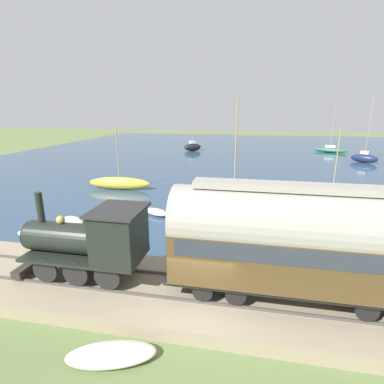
{
  "coord_description": "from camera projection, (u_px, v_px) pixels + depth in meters",
  "views": [
    {
      "loc": [
        -9.49,
        -1.62,
        7.58
      ],
      "look_at": [
        8.34,
        1.92,
        2.52
      ],
      "focal_mm": 28.0,
      "sensor_mm": 36.0,
      "label": 1
    }
  ],
  "objects": [
    {
      "name": "ground_plane",
      "position": [
        199.0,
        317.0,
        11.31
      ],
      "size": [
        200.0,
        200.0,
        0.0
      ],
      "primitive_type": "plane",
      "color": "#607542"
    },
    {
      "name": "harbor_water",
      "position": [
        242.0,
        154.0,
        52.54
      ],
      "size": [
        80.0,
        80.0,
        0.01
      ],
      "color": "#2D4760",
      "rests_on": "ground"
    },
    {
      "name": "rail_embankment",
      "position": [
        203.0,
        296.0,
        12.1
      ],
      "size": [
        4.85,
        56.0,
        0.66
      ],
      "color": "gray",
      "rests_on": "ground"
    },
    {
      "name": "steam_locomotive",
      "position": [
        93.0,
        238.0,
        12.4
      ],
      "size": [
        2.28,
        5.56,
        3.6
      ],
      "color": "black",
      "rests_on": "rail_embankment"
    },
    {
      "name": "passenger_coach",
      "position": [
        301.0,
        239.0,
        10.69
      ],
      "size": [
        2.45,
        9.73,
        4.45
      ],
      "color": "black",
      "rests_on": "rail_embankment"
    },
    {
      "name": "sailboat_teal",
      "position": [
        331.0,
        202.0,
        23.08
      ],
      "size": [
        3.64,
        5.15,
        6.32
      ],
      "rotation": [
        0.0,
        0.0,
        0.5
      ],
      "color": "#1E707A",
      "rests_on": "harbor_water"
    },
    {
      "name": "sailboat_navy",
      "position": [
        364.0,
        158.0,
        43.53
      ],
      "size": [
        3.02,
        3.72,
        9.32
      ],
      "rotation": [
        0.0,
        0.0,
        -0.58
      ],
      "color": "#192347",
      "rests_on": "harbor_water"
    },
    {
      "name": "sailboat_black",
      "position": [
        193.0,
        147.0,
        55.79
      ],
      "size": [
        3.07,
        3.59,
        7.45
      ],
      "rotation": [
        0.0,
        0.0,
        0.57
      ],
      "color": "black",
      "rests_on": "harbor_water"
    },
    {
      "name": "sailboat_green",
      "position": [
        330.0,
        150.0,
        53.62
      ],
      "size": [
        3.48,
        5.71,
        8.9
      ],
      "rotation": [
        0.0,
        0.0,
        -0.42
      ],
      "color": "#236B42",
      "rests_on": "harbor_water"
    },
    {
      "name": "sailboat_white",
      "position": [
        233.0,
        208.0,
        21.82
      ],
      "size": [
        1.59,
        5.57,
        8.24
      ],
      "rotation": [
        0.0,
        0.0,
        -0.02
      ],
      "color": "white",
      "rests_on": "harbor_water"
    },
    {
      "name": "sailboat_yellow",
      "position": [
        120.0,
        183.0,
        29.05
      ],
      "size": [
        1.45,
        6.16,
        5.99
      ],
      "rotation": [
        0.0,
        0.0,
        0.06
      ],
      "color": "gold",
      "rests_on": "harbor_water"
    },
    {
      "name": "rowboat_near_shore",
      "position": [
        157.0,
        212.0,
        22.1
      ],
      "size": [
        1.86,
        2.27,
        0.44
      ],
      "rotation": [
        0.0,
        0.0,
        -0.51
      ],
      "color": "beige",
      "rests_on": "harbor_water"
    },
    {
      "name": "rowboat_far_out",
      "position": [
        326.0,
        230.0,
        19.0
      ],
      "size": [
        2.32,
        2.73,
        0.33
      ],
      "rotation": [
        0.0,
        0.0,
        -0.59
      ],
      "color": "#B7B2A3",
      "rests_on": "harbor_water"
    },
    {
      "name": "rowboat_mid_harbor",
      "position": [
        73.0,
        220.0,
        20.58
      ],
      "size": [
        1.87,
        2.27,
        0.35
      ],
      "rotation": [
        0.0,
        0.0,
        -0.51
      ],
      "color": "beige",
      "rests_on": "harbor_water"
    },
    {
      "name": "rowboat_off_pier",
      "position": [
        34.0,
        236.0,
        17.94
      ],
      "size": [
        1.48,
        2.88,
        0.43
      ],
      "rotation": [
        0.0,
        0.0,
        -0.26
      ],
      "color": "beige",
      "rests_on": "harbor_water"
    },
    {
      "name": "beached_dinghy",
      "position": [
        111.0,
        354.0,
        9.29
      ],
      "size": [
        1.88,
        3.0,
        0.44
      ],
      "color": "beige",
      "rests_on": "ground"
    }
  ]
}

